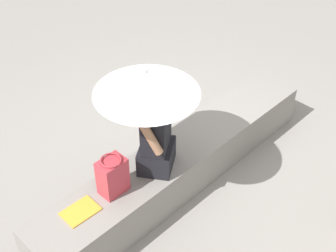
% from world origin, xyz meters
% --- Properties ---
extents(ground_plane, '(14.00, 14.00, 0.00)m').
position_xyz_m(ground_plane, '(0.00, 0.00, 0.00)').
color(ground_plane, gray).
extents(stone_bench, '(3.11, 0.51, 0.42)m').
position_xyz_m(stone_bench, '(0.00, 0.00, 0.21)').
color(stone_bench, gray).
rests_on(stone_bench, ground).
extents(person_seated, '(0.50, 0.43, 0.90)m').
position_xyz_m(person_seated, '(-0.29, -0.01, 0.80)').
color(person_seated, black).
rests_on(person_seated, stone_bench).
extents(parasol, '(0.83, 0.83, 0.99)m').
position_xyz_m(parasol, '(-0.35, 0.02, 1.28)').
color(parasol, '#B7B7BC').
rests_on(parasol, stone_bench).
extents(handbag_black, '(0.22, 0.17, 0.35)m').
position_xyz_m(handbag_black, '(-0.75, 0.02, 0.58)').
color(handbag_black, '#B2333D').
rests_on(handbag_black, stone_bench).
extents(magazine, '(0.29, 0.21, 0.01)m').
position_xyz_m(magazine, '(-1.08, 0.04, 0.42)').
color(magazine, gold).
rests_on(magazine, stone_bench).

